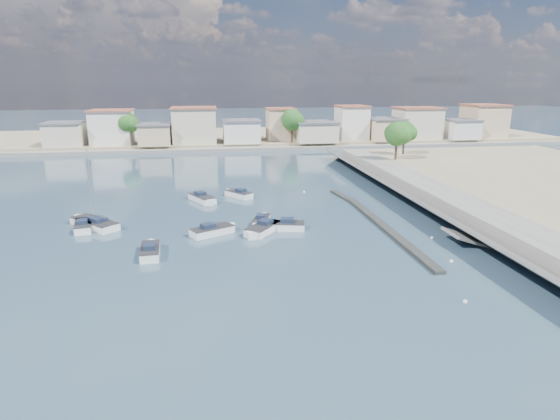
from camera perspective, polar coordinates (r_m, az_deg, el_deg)
name	(u,v)px	position (r m, az deg, el deg)	size (l,w,h in m)	color
ground	(281,177)	(79.63, 0.09, 4.06)	(400.00, 400.00, 0.00)	#283A50
seawall_walkway	(467,209)	(60.55, 21.84, 0.08)	(5.00, 90.00, 1.80)	slate
breakwater	(375,220)	(55.54, 11.54, -1.22)	(2.00, 31.02, 0.35)	black
far_shore_land	(252,137)	(130.54, -3.46, 8.87)	(160.00, 40.00, 1.40)	gray
far_shore_quay	(260,149)	(109.86, -2.42, 7.46)	(160.00, 2.50, 0.80)	slate
far_town	(301,126)	(116.77, 2.54, 10.18)	(113.01, 12.80, 8.35)	beige
shore_trees	(298,124)	(107.60, 2.21, 10.41)	(74.56, 38.32, 7.92)	#38281E
motorboat_a	(150,251)	(45.88, -15.53, -4.82)	(1.98, 4.87, 1.48)	white
motorboat_b	(262,221)	(53.50, -2.22, -1.32)	(2.42, 4.23, 1.48)	white
motorboat_c	(281,226)	(51.57, 0.07, -1.96)	(5.40, 2.81, 1.48)	white
motorboat_d	(262,230)	(50.38, -2.21, -2.40)	(4.54, 5.10, 1.48)	white
motorboat_e	(83,226)	(56.02, -22.86, -1.79)	(2.53, 4.84, 1.48)	white
motorboat_f	(238,194)	(66.13, -5.17, 1.93)	(3.92, 4.36, 1.48)	white
motorboat_g	(203,199)	(64.01, -9.37, 1.32)	(3.91, 5.24, 1.48)	white
motorboat_h	(214,231)	(50.50, -8.03, -2.50)	(4.99, 3.79, 1.48)	white
sailboat	(93,223)	(56.56, -21.84, -1.49)	(6.19, 6.37, 9.00)	white
mooring_buoys	(361,225)	(53.83, 9.87, -1.81)	(17.00, 36.66, 0.35)	white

